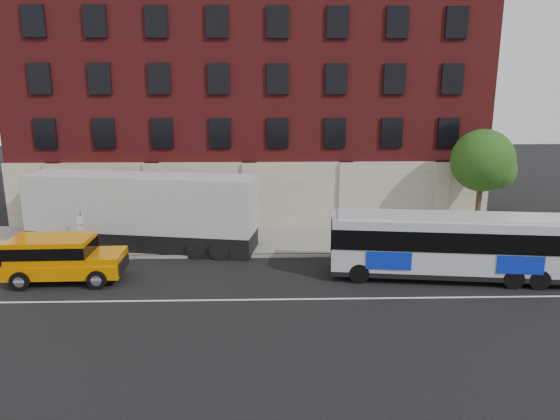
{
  "coord_description": "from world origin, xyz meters",
  "views": [
    {
      "loc": [
        1.03,
        -19.27,
        8.61
      ],
      "look_at": [
        1.71,
        5.5,
        2.65
      ],
      "focal_mm": 32.61,
      "sensor_mm": 36.0,
      "label": 1
    }
  ],
  "objects_px": {
    "street_tree": "(483,163)",
    "city_bus": "(451,244)",
    "shipping_container": "(142,213)",
    "yellow_suv": "(60,256)",
    "sign_pole": "(81,231)"
  },
  "relations": [
    {
      "from": "street_tree",
      "to": "shipping_container",
      "type": "distance_m",
      "value": 19.51
    },
    {
      "from": "street_tree",
      "to": "city_bus",
      "type": "bearing_deg",
      "value": -121.1
    },
    {
      "from": "sign_pole",
      "to": "shipping_container",
      "type": "xyz_separation_m",
      "value": [
        2.77,
        1.45,
        0.58
      ]
    },
    {
      "from": "street_tree",
      "to": "yellow_suv",
      "type": "xyz_separation_m",
      "value": [
        -21.89,
        -6.59,
        -3.22
      ]
    },
    {
      "from": "sign_pole",
      "to": "yellow_suv",
      "type": "relative_size",
      "value": 0.46
    },
    {
      "from": "city_bus",
      "to": "yellow_suv",
      "type": "xyz_separation_m",
      "value": [
        -17.84,
        0.13,
        -0.47
      ]
    },
    {
      "from": "yellow_suv",
      "to": "street_tree",
      "type": "bearing_deg",
      "value": 16.75
    },
    {
      "from": "street_tree",
      "to": "yellow_suv",
      "type": "relative_size",
      "value": 1.13
    },
    {
      "from": "yellow_suv",
      "to": "sign_pole",
      "type": "bearing_deg",
      "value": 92.62
    },
    {
      "from": "sign_pole",
      "to": "street_tree",
      "type": "height_order",
      "value": "street_tree"
    },
    {
      "from": "street_tree",
      "to": "yellow_suv",
      "type": "height_order",
      "value": "street_tree"
    },
    {
      "from": "shipping_container",
      "to": "city_bus",
      "type": "bearing_deg",
      "value": -17.62
    },
    {
      "from": "sign_pole",
      "to": "city_bus",
      "type": "distance_m",
      "value": 18.3
    },
    {
      "from": "city_bus",
      "to": "shipping_container",
      "type": "height_order",
      "value": "shipping_container"
    },
    {
      "from": "street_tree",
      "to": "shipping_container",
      "type": "xyz_separation_m",
      "value": [
        -19.27,
        -1.88,
        -2.37
      ]
    }
  ]
}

